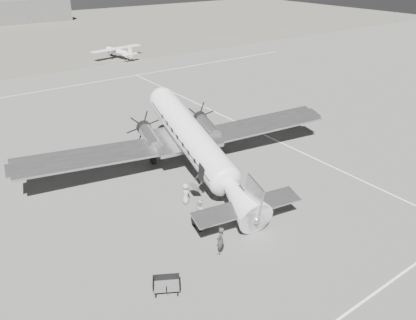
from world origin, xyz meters
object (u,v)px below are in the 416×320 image
object	(u,v)px
passenger	(186,194)
ramp_agent	(200,211)
light_plane_right	(118,53)
ground_crew	(220,241)
dc3_airliner	(195,144)
baggage_cart_far	(166,286)
baggage_cart_near	(205,220)

from	to	relation	value
passenger	ramp_agent	bearing A→B (deg)	-172.91
light_plane_right	ground_crew	distance (m)	62.40
light_plane_right	dc3_airliner	bearing A→B (deg)	-116.09
light_plane_right	ground_crew	size ratio (longest dim) A/B	5.35
dc3_airliner	light_plane_right	world-z (taller)	dc3_airliner
baggage_cart_far	ramp_agent	distance (m)	7.60
ramp_agent	passenger	world-z (taller)	ramp_agent
baggage_cart_near	baggage_cart_far	xyz separation A→B (m)	(-5.71, -4.13, -0.04)
baggage_cart_near	passenger	xyz separation A→B (m)	(0.59, 3.52, 0.37)
baggage_cart_near	passenger	bearing A→B (deg)	80.69
ground_crew	ramp_agent	world-z (taller)	ground_crew
baggage_cart_far	ramp_agent	size ratio (longest dim) A/B	0.90
baggage_cart_near	baggage_cart_far	distance (m)	7.05
passenger	light_plane_right	bearing A→B (deg)	-2.19
light_plane_right	passenger	xyz separation A→B (m)	(-17.94, -52.65, -0.25)
dc3_airliner	passenger	bearing A→B (deg)	-123.29
dc3_airliner	baggage_cart_near	xyz separation A→B (m)	(-4.10, -7.30, -2.46)
light_plane_right	passenger	size ratio (longest dim) A/B	6.14
passenger	baggage_cart_near	bearing A→B (deg)	-172.91
ramp_agent	passenger	distance (m)	2.83
dc3_airliner	baggage_cart_far	xyz separation A→B (m)	(-9.81, -11.43, -2.50)
dc3_airliner	baggage_cart_near	bearing A→B (deg)	-109.77
ground_crew	passenger	size ratio (longest dim) A/B	1.15
passenger	dc3_airliner	bearing A→B (deg)	-26.20
baggage_cart_near	baggage_cart_far	world-z (taller)	baggage_cart_near
ground_crew	ramp_agent	bearing A→B (deg)	-135.29
baggage_cart_near	ground_crew	distance (m)	3.30
dc3_airliner	light_plane_right	size ratio (longest dim) A/B	2.85
light_plane_right	ground_crew	world-z (taller)	light_plane_right
dc3_airliner	baggage_cart_near	world-z (taller)	dc3_airliner
baggage_cart_near	ground_crew	world-z (taller)	ground_crew
light_plane_right	ramp_agent	xyz separation A→B (m)	(-18.41, -55.44, -0.19)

